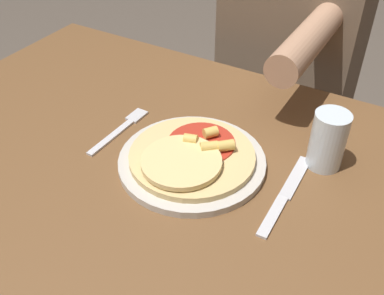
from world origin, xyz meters
TOP-DOWN VIEW (x-y plane):
  - dining_table at (0.00, 0.00)m, footprint 1.18×0.85m
  - plate at (0.04, 0.05)m, footprint 0.27×0.27m
  - pizza at (0.04, 0.04)m, footprint 0.23×0.23m
  - fork at (-0.14, 0.07)m, footprint 0.03×0.18m
  - knife at (0.22, 0.05)m, footprint 0.02×0.22m
  - drinking_glass at (0.25, 0.17)m, footprint 0.06×0.06m
  - person_diner at (0.02, 0.63)m, footprint 0.37×0.52m

SIDE VIEW (x-z plane):
  - dining_table at x=0.00m, z-range 0.27..1.03m
  - person_diner at x=0.02m, z-range 0.10..1.32m
  - fork at x=-0.14m, z-range 0.76..0.77m
  - knife at x=0.22m, z-range 0.76..0.77m
  - plate at x=0.04m, z-range 0.76..0.78m
  - pizza at x=0.04m, z-range 0.77..0.81m
  - drinking_glass at x=0.25m, z-range 0.76..0.88m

